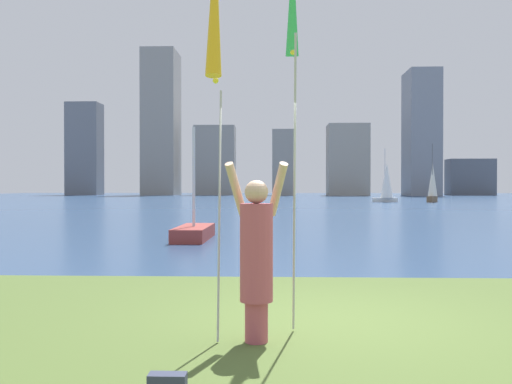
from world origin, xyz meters
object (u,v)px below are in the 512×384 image
kite_flag_left (215,7)px  kite_flag_right (293,10)px  person (256,253)px  sailboat_1 (194,232)px  sailboat_4 (433,183)px  sailboat_2 (386,183)px

kite_flag_left → kite_flag_right: size_ratio=0.95×
person → kite_flag_left: size_ratio=0.44×
sailboat_1 → sailboat_4: sailboat_4 is taller
kite_flag_left → sailboat_4: sailboat_4 is taller
sailboat_2 → sailboat_4: size_ratio=0.92×
sailboat_1 → person: bearing=-78.0°
kite_flag_left → sailboat_2: sailboat_2 is taller
sailboat_1 → sailboat_4: size_ratio=0.58×
person → sailboat_1: sailboat_1 is taller
kite_flag_right → sailboat_1: size_ratio=1.30×
kite_flag_left → sailboat_1: size_ratio=1.24×
kite_flag_right → sailboat_1: kite_flag_right is taller
person → kite_flag_left: bearing=-126.6°
person → kite_flag_left: (-0.40, -0.32, 2.48)m
person → sailboat_2: sailboat_2 is taller
kite_flag_left → sailboat_1: kite_flag_left is taller
kite_flag_left → sailboat_4: 52.87m
kite_flag_left → kite_flag_right: kite_flag_right is taller
kite_flag_left → kite_flag_right: bearing=54.7°
sailboat_2 → sailboat_1: bearing=-109.4°
person → sailboat_2: 51.35m
sailboat_1 → kite_flag_right: bearing=-74.9°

